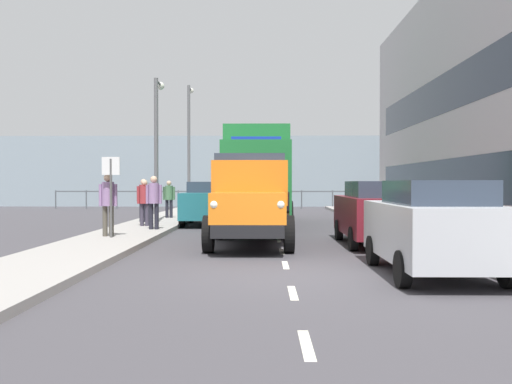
{
  "coord_description": "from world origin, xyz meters",
  "views": [
    {
      "loc": [
        0.44,
        10.14,
        1.68
      ],
      "look_at": [
        0.69,
        -7.69,
        1.38
      ],
      "focal_mm": 39.14,
      "sensor_mm": 36.0,
      "label": 1
    }
  ],
  "objects_px": {
    "car_silver_kerbside_near": "(433,226)",
    "pedestrian_couple_b": "(144,199)",
    "car_teal_oppositeside_0": "(209,202)",
    "pedestrian_strolling": "(154,198)",
    "pedestrian_with_bag": "(144,197)",
    "lorry_cargo_green": "(257,173)",
    "pedestrian_near_railing": "(169,196)",
    "lamp_post_far": "(189,137)",
    "car_maroon_kerbside_1": "(377,212)",
    "street_sign": "(111,183)",
    "pedestrian_in_dark_coat": "(108,199)",
    "truck_vintage_orange": "(250,202)",
    "lamp_post_promenade": "(157,135)"
  },
  "relations": [
    {
      "from": "car_silver_kerbside_near",
      "to": "pedestrian_couple_b",
      "type": "bearing_deg",
      "value": -52.72
    },
    {
      "from": "car_teal_oppositeside_0",
      "to": "pedestrian_couple_b",
      "type": "distance_m",
      "value": 3.25
    },
    {
      "from": "pedestrian_strolling",
      "to": "pedestrian_couple_b",
      "type": "height_order",
      "value": "pedestrian_strolling"
    },
    {
      "from": "pedestrian_with_bag",
      "to": "car_teal_oppositeside_0",
      "type": "bearing_deg",
      "value": -168.74
    },
    {
      "from": "lorry_cargo_green",
      "to": "pedestrian_near_railing",
      "type": "relative_size",
      "value": 5.06
    },
    {
      "from": "pedestrian_near_railing",
      "to": "lamp_post_far",
      "type": "bearing_deg",
      "value": -89.98
    },
    {
      "from": "car_maroon_kerbside_1",
      "to": "lamp_post_far",
      "type": "bearing_deg",
      "value": -65.71
    },
    {
      "from": "car_teal_oppositeside_0",
      "to": "lamp_post_far",
      "type": "height_order",
      "value": "lamp_post_far"
    },
    {
      "from": "lorry_cargo_green",
      "to": "pedestrian_couple_b",
      "type": "distance_m",
      "value": 4.95
    },
    {
      "from": "pedestrian_couple_b",
      "to": "street_sign",
      "type": "distance_m",
      "value": 4.22
    },
    {
      "from": "pedestrian_with_bag",
      "to": "pedestrian_near_railing",
      "type": "xyz_separation_m",
      "value": [
        -0.54,
        -2.66,
        -0.04
      ]
    },
    {
      "from": "lamp_post_far",
      "to": "street_sign",
      "type": "bearing_deg",
      "value": 89.59
    },
    {
      "from": "lamp_post_far",
      "to": "pedestrian_strolling",
      "type": "bearing_deg",
      "value": 92.44
    },
    {
      "from": "pedestrian_in_dark_coat",
      "to": "pedestrian_near_railing",
      "type": "distance_m",
      "value": 8.5
    },
    {
      "from": "lorry_cargo_green",
      "to": "car_maroon_kerbside_1",
      "type": "height_order",
      "value": "lorry_cargo_green"
    },
    {
      "from": "truck_vintage_orange",
      "to": "lamp_post_promenade",
      "type": "distance_m",
      "value": 8.28
    },
    {
      "from": "pedestrian_in_dark_coat",
      "to": "pedestrian_strolling",
      "type": "distance_m",
      "value": 2.54
    },
    {
      "from": "lamp_post_far",
      "to": "car_silver_kerbside_near",
      "type": "bearing_deg",
      "value": 109.04
    },
    {
      "from": "pedestrian_strolling",
      "to": "pedestrian_near_railing",
      "type": "height_order",
      "value": "pedestrian_strolling"
    },
    {
      "from": "lamp_post_promenade",
      "to": "street_sign",
      "type": "bearing_deg",
      "value": 88.84
    },
    {
      "from": "car_maroon_kerbside_1",
      "to": "pedestrian_strolling",
      "type": "bearing_deg",
      "value": -25.82
    },
    {
      "from": "lorry_cargo_green",
      "to": "pedestrian_in_dark_coat",
      "type": "relative_size",
      "value": 4.58
    },
    {
      "from": "car_silver_kerbside_near",
      "to": "pedestrian_near_railing",
      "type": "height_order",
      "value": "pedestrian_near_railing"
    },
    {
      "from": "car_maroon_kerbside_1",
      "to": "pedestrian_couple_b",
      "type": "distance_m",
      "value": 8.65
    },
    {
      "from": "pedestrian_couple_b",
      "to": "pedestrian_near_railing",
      "type": "bearing_deg",
      "value": -90.92
    },
    {
      "from": "pedestrian_in_dark_coat",
      "to": "pedestrian_couple_b",
      "type": "xyz_separation_m",
      "value": [
        -0.22,
        -3.83,
        -0.1
      ]
    },
    {
      "from": "street_sign",
      "to": "lorry_cargo_green",
      "type": "bearing_deg",
      "value": -119.77
    },
    {
      "from": "lorry_cargo_green",
      "to": "pedestrian_strolling",
      "type": "xyz_separation_m",
      "value": [
        3.34,
        4.24,
        -0.89
      ]
    },
    {
      "from": "lorry_cargo_green",
      "to": "street_sign",
      "type": "bearing_deg",
      "value": 60.23
    },
    {
      "from": "lorry_cargo_green",
      "to": "pedestrian_strolling",
      "type": "distance_m",
      "value": 5.47
    },
    {
      "from": "lamp_post_far",
      "to": "car_teal_oppositeside_0",
      "type": "bearing_deg",
      "value": 102.69
    },
    {
      "from": "pedestrian_strolling",
      "to": "pedestrian_near_railing",
      "type": "distance_m",
      "value": 6.12
    },
    {
      "from": "lamp_post_promenade",
      "to": "lamp_post_far",
      "type": "height_order",
      "value": "lamp_post_far"
    },
    {
      "from": "lorry_cargo_green",
      "to": "lamp_post_promenade",
      "type": "height_order",
      "value": "lamp_post_promenade"
    },
    {
      "from": "pedestrian_with_bag",
      "to": "pedestrian_couple_b",
      "type": "bearing_deg",
      "value": 103.18
    },
    {
      "from": "pedestrian_in_dark_coat",
      "to": "pedestrian_strolling",
      "type": "height_order",
      "value": "pedestrian_in_dark_coat"
    },
    {
      "from": "car_silver_kerbside_near",
      "to": "pedestrian_near_railing",
      "type": "relative_size",
      "value": 2.45
    },
    {
      "from": "car_maroon_kerbside_1",
      "to": "pedestrian_in_dark_coat",
      "type": "distance_m",
      "value": 7.56
    },
    {
      "from": "car_silver_kerbside_near",
      "to": "car_maroon_kerbside_1",
      "type": "height_order",
      "value": "same"
    },
    {
      "from": "truck_vintage_orange",
      "to": "car_silver_kerbside_near",
      "type": "bearing_deg",
      "value": 127.13
    },
    {
      "from": "pedestrian_with_bag",
      "to": "street_sign",
      "type": "xyz_separation_m",
      "value": [
        -0.43,
        6.18,
        0.55
      ]
    },
    {
      "from": "pedestrian_couple_b",
      "to": "lamp_post_promenade",
      "type": "distance_m",
      "value": 3.09
    },
    {
      "from": "lorry_cargo_green",
      "to": "car_teal_oppositeside_0",
      "type": "height_order",
      "value": "lorry_cargo_green"
    },
    {
      "from": "lorry_cargo_green",
      "to": "street_sign",
      "type": "relative_size",
      "value": 3.65
    },
    {
      "from": "car_silver_kerbside_near",
      "to": "pedestrian_strolling",
      "type": "relative_size",
      "value": 2.26
    },
    {
      "from": "car_silver_kerbside_near",
      "to": "car_maroon_kerbside_1",
      "type": "relative_size",
      "value": 0.94
    },
    {
      "from": "pedestrian_with_bag",
      "to": "pedestrian_near_railing",
      "type": "distance_m",
      "value": 2.71
    },
    {
      "from": "lorry_cargo_green",
      "to": "pedestrian_strolling",
      "type": "height_order",
      "value": "lorry_cargo_green"
    },
    {
      "from": "lamp_post_far",
      "to": "pedestrian_near_railing",
      "type": "bearing_deg",
      "value": 90.02
    },
    {
      "from": "truck_vintage_orange",
      "to": "pedestrian_with_bag",
      "type": "bearing_deg",
      "value": -58.43
    }
  ]
}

